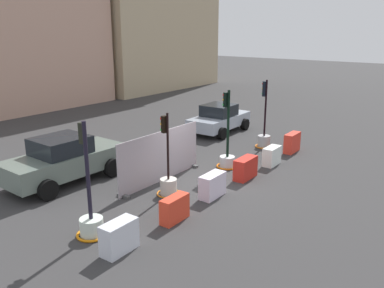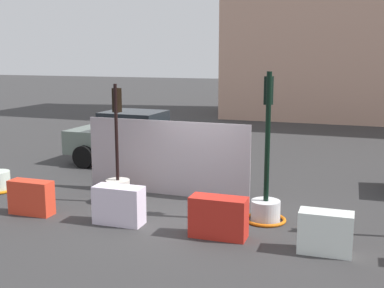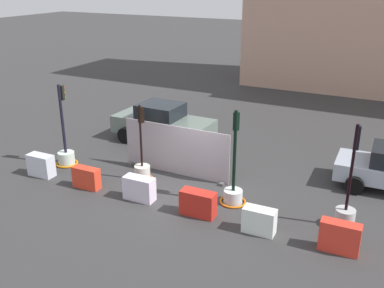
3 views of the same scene
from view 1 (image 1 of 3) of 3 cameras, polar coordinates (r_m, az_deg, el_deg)
name	(u,v)px [view 1 (image 1 of 3)]	position (r m, az deg, el deg)	size (l,w,h in m)	color
ground_plane	(205,180)	(15.43, 1.79, -5.18)	(120.00, 120.00, 0.00)	#343334
traffic_light_0	(91,219)	(11.69, -14.12, -10.26)	(0.89, 0.89, 3.29)	silver
traffic_light_1	(168,181)	(14.04, -3.40, -5.25)	(0.84, 0.84, 2.90)	beige
traffic_light_2	(227,155)	(16.77, 5.01, -1.58)	(0.90, 0.90, 3.24)	silver
traffic_light_3	(264,136)	(19.84, 10.15, 1.06)	(0.84, 0.84, 3.27)	#B1AFB1
construction_barrier_0	(119,237)	(10.81, -10.27, -12.82)	(1.02, 0.49, 0.84)	silver
construction_barrier_1	(175,209)	(12.22, -2.48, -9.16)	(1.02, 0.40, 0.78)	red
construction_barrier_2	(212,185)	(13.87, 2.91, -5.89)	(1.08, 0.49, 0.82)	silver
construction_barrier_3	(245,168)	(15.64, 7.58, -3.42)	(1.14, 0.50, 0.82)	red
construction_barrier_4	(272,156)	(17.34, 11.24, -1.68)	(0.97, 0.47, 0.78)	white
construction_barrier_5	(292,143)	(19.36, 13.99, 0.20)	(1.09, 0.43, 0.90)	red
car_silver_hatchback	(219,119)	(22.39, 3.87, 3.61)	(4.14, 2.26, 1.56)	#A5B0BF
car_grey_saloon	(64,160)	(15.78, -17.64, -2.12)	(4.63, 2.30, 1.76)	slate
site_fence_panel	(161,158)	(15.14, -4.42, -1.93)	(4.40, 0.50, 1.93)	#A198A1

